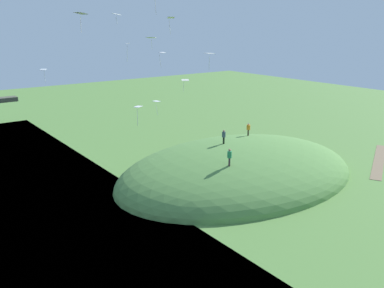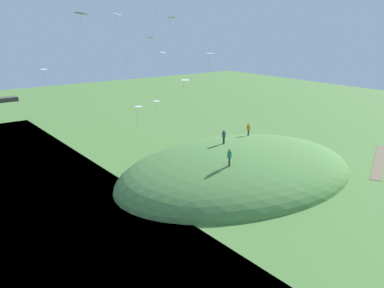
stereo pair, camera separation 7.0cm
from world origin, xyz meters
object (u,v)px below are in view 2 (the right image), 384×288
Objects in this scene: kite_2 at (128,46)px; kite_12 at (138,108)px; kite_8 at (157,102)px; kite_15 at (171,19)px; kite_1 at (44,71)px; person_watching_kites at (249,128)px; kite_3 at (151,38)px; kite_13 at (81,14)px; kite_10 at (210,54)px; kite_6 at (162,54)px; person_with_child at (229,155)px; kite_9 at (117,14)px; person_on_hilltop at (224,135)px; kite_0 at (185,81)px.

kite_12 is at bearing -113.30° from kite_2.
kite_15 reaches higher than kite_8.
person_watching_kites is at bearing -24.03° from kite_1.
kite_2 is 1.45× the size of kite_3.
kite_13 is at bearing 172.62° from kite_12.
kite_13 reaches higher than kite_8.
kite_1 is 0.89× the size of kite_10.
kite_8 is at bearing -9.40° from kite_2.
kite_6 is at bearing 154.58° from person_watching_kites.
kite_13 is at bearing -85.42° from kite_1.
kite_2 is at bearing 170.60° from kite_8.
person_watching_kites is at bearing -39.60° from kite_8.
kite_9 is at bearing -138.20° from person_with_child.
kite_10 is at bearing -95.02° from kite_15.
kite_9 reaches higher than kite_2.
person_on_hilltop is 17.77m from kite_9.
kite_10 is (0.80, 4.22, 9.28)m from person_with_child.
kite_3 is at bearing 63.39° from kite_6.
kite_13 is at bearing -172.78° from kite_0.
person_with_child is 9.90m from kite_12.
kite_1 is at bearing 119.05° from kite_12.
kite_9 is at bearing 73.50° from kite_12.
kite_8 is at bearing 110.22° from person_watching_kites.
person_with_child is at bearing -95.07° from kite_0.
kite_0 is 6.43m from kite_8.
kite_0 is 0.94× the size of kite_3.
person_with_child is at bearing -92.07° from kite_8.
kite_6 reaches higher than kite_1.
person_watching_kites is 0.93× the size of kite_8.
kite_1 is 10.88m from kite_13.
kite_1 is 9.57m from kite_2.
kite_8 is (-8.62, 7.13, 3.10)m from person_watching_kites.
person_watching_kites is at bearing -10.30° from kite_0.
kite_0 is at bearing -55.20° from kite_9.
kite_0 is 5.10m from kite_10.
kite_13 reaches higher than person_with_child.
kite_2 reaches higher than kite_0.
kite_9 is at bearing 51.89° from person_on_hilltop.
kite_6 is (-5.51, -10.99, -1.12)m from kite_3.
kite_15 is (5.31, 6.35, 3.30)m from kite_6.
person_on_hilltop is 1.01× the size of person_watching_kites.
kite_12 is at bearing -106.50° from kite_9.
person_watching_kites is (9.12, 6.77, -0.00)m from person_with_child.
kite_3 reaches higher than kite_10.
kite_15 is (-0.20, -4.64, 2.19)m from kite_3.
kite_13 is (-11.96, 2.57, 3.65)m from kite_10.
kite_13 is at bearing -142.39° from kite_3.
kite_2 is (-6.52, 9.32, 9.50)m from person_on_hilltop.
kite_15 is (0.69, 7.83, 3.42)m from kite_10.
kite_2 is at bearing 150.72° from kite_15.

